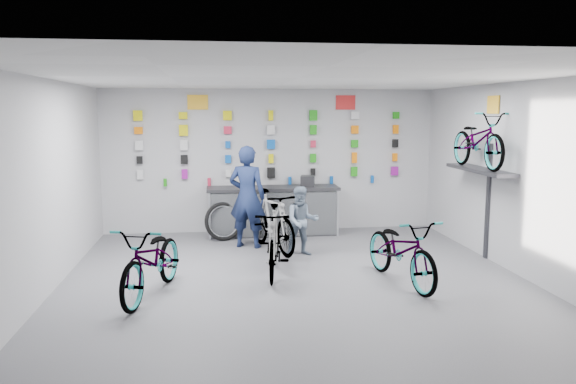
{
  "coord_description": "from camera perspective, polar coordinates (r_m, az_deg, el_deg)",
  "views": [
    {
      "loc": [
        -1.18,
        -7.8,
        2.55
      ],
      "look_at": [
        0.03,
        1.4,
        1.2
      ],
      "focal_mm": 35.0,
      "sensor_mm": 36.0,
      "label": 1
    }
  ],
  "objects": [
    {
      "name": "wall_back",
      "position": [
        11.9,
        -1.77,
        3.21
      ],
      "size": [
        7.0,
        0.0,
        7.0
      ],
      "primitive_type": "plane",
      "rotation": [
        1.57,
        0.0,
        0.0
      ],
      "color": "#ADADB0",
      "rests_on": "floor"
    },
    {
      "name": "bike_center",
      "position": [
        8.76,
        -1.48,
        -5.01
      ],
      "size": [
        0.77,
        1.85,
        1.08
      ],
      "primitive_type": "imported",
      "rotation": [
        0.0,
        0.0,
        -0.15
      ],
      "color": "gray",
      "rests_on": "floor"
    },
    {
      "name": "sign_side",
      "position": [
        10.13,
        20.11,
        8.34
      ],
      "size": [
        0.02,
        0.4,
        0.3
      ],
      "primitive_type": "cube",
      "color": "yellow",
      "rests_on": "wall_right"
    },
    {
      "name": "counter",
      "position": [
        11.58,
        -1.52,
        -1.99
      ],
      "size": [
        2.7,
        0.66,
        1.0
      ],
      "color": "black",
      "rests_on": "floor"
    },
    {
      "name": "spare_wheel",
      "position": [
        11.18,
        -6.58,
        -2.99
      ],
      "size": [
        0.81,
        0.46,
        0.77
      ],
      "rotation": [
        0.0,
        0.0,
        0.31
      ],
      "color": "black",
      "rests_on": "floor"
    },
    {
      "name": "ceiling",
      "position": [
        7.9,
        1.13,
        11.53
      ],
      "size": [
        8.0,
        8.0,
        0.0
      ],
      "primitive_type": "plane",
      "rotation": [
        3.14,
        0.0,
        0.0
      ],
      "color": "white",
      "rests_on": "wall_back"
    },
    {
      "name": "bike_right",
      "position": [
        8.51,
        11.46,
        -5.78
      ],
      "size": [
        1.03,
        2.03,
        1.02
      ],
      "primitive_type": "imported",
      "rotation": [
        0.0,
        0.0,
        0.19
      ],
      "color": "gray",
      "rests_on": "floor"
    },
    {
      "name": "sign_right",
      "position": [
        12.1,
        5.87,
        9.03
      ],
      "size": [
        0.42,
        0.02,
        0.3
      ],
      "primitive_type": "cube",
      "color": "red",
      "rests_on": "wall_back"
    },
    {
      "name": "floor",
      "position": [
        8.29,
        1.07,
        -9.65
      ],
      "size": [
        8.0,
        8.0,
        0.0
      ],
      "primitive_type": "plane",
      "color": "#515156",
      "rests_on": "ground"
    },
    {
      "name": "bike_wall",
      "position": [
        10.04,
        18.78,
        4.99
      ],
      "size": [
        0.63,
        1.8,
        0.95
      ],
      "primitive_type": "imported",
      "color": "gray",
      "rests_on": "wall_bracket"
    },
    {
      "name": "wall_bracket",
      "position": [
        10.12,
        19.02,
        1.66
      ],
      "size": [
        0.39,
        1.9,
        2.0
      ],
      "color": "#333338",
      "rests_on": "wall_right"
    },
    {
      "name": "wall_left",
      "position": [
        8.2,
        -23.86,
        0.2
      ],
      "size": [
        0.0,
        8.0,
        8.0
      ],
      "primitive_type": "plane",
      "rotation": [
        1.57,
        0.0,
        1.57
      ],
      "color": "#ADADB0",
      "rests_on": "floor"
    },
    {
      "name": "bike_left",
      "position": [
        7.99,
        -13.6,
        -6.71
      ],
      "size": [
        1.2,
        2.08,
        1.03
      ],
      "primitive_type": "imported",
      "rotation": [
        0.0,
        0.0,
        -0.28
      ],
      "color": "gray",
      "rests_on": "floor"
    },
    {
      "name": "wall_front",
      "position": [
        4.11,
        9.48,
        -6.66
      ],
      "size": [
        7.0,
        0.0,
        7.0
      ],
      "primitive_type": "plane",
      "rotation": [
        -1.57,
        0.0,
        0.0
      ],
      "color": "#ADADB0",
      "rests_on": "floor"
    },
    {
      "name": "sign_left",
      "position": [
        11.78,
        -9.16,
        8.99
      ],
      "size": [
        0.42,
        0.02,
        0.3
      ],
      "primitive_type": "cube",
      "color": "yellow",
      "rests_on": "wall_back"
    },
    {
      "name": "merch_wall",
      "position": [
        11.8,
        -2.2,
        4.76
      ],
      "size": [
        5.57,
        0.08,
        1.56
      ],
      "color": "silver",
      "rests_on": "wall_back"
    },
    {
      "name": "clerk",
      "position": [
        10.49,
        -4.16,
        -0.48
      ],
      "size": [
        0.82,
        0.68,
        1.92
      ],
      "primitive_type": "imported",
      "rotation": [
        0.0,
        0.0,
        2.78
      ],
      "color": "#152145",
      "rests_on": "floor"
    },
    {
      "name": "bike_service",
      "position": [
        10.25,
        -1.62,
        -2.94
      ],
      "size": [
        1.1,
        1.93,
        1.12
      ],
      "primitive_type": "imported",
      "rotation": [
        0.0,
        0.0,
        0.33
      ],
      "color": "gray",
      "rests_on": "floor"
    },
    {
      "name": "wall_right",
      "position": [
        9.15,
        23.32,
        1.0
      ],
      "size": [
        0.0,
        8.0,
        8.0
      ],
      "primitive_type": "plane",
      "rotation": [
        1.57,
        0.0,
        -1.57
      ],
      "color": "#ADADB0",
      "rests_on": "floor"
    },
    {
      "name": "customer",
      "position": [
        9.91,
        1.42,
        -2.98
      ],
      "size": [
        0.61,
        0.48,
        1.23
      ],
      "primitive_type": "imported",
      "rotation": [
        0.0,
        0.0,
        0.02
      ],
      "color": "slate",
      "rests_on": "floor"
    },
    {
      "name": "register",
      "position": [
        11.59,
        2.01,
        1.13
      ],
      "size": [
        0.34,
        0.35,
        0.22
      ],
      "primitive_type": "cube",
      "rotation": [
        0.0,
        0.0,
        -0.22
      ],
      "color": "black",
      "rests_on": "counter"
    }
  ]
}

